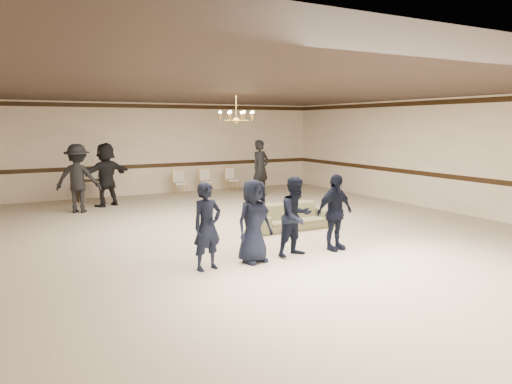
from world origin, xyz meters
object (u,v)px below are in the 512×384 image
boy_a (207,226)px  banquet_chair_left (180,183)px  boy_d (335,212)px  banquet_chair_right (232,180)px  adult_mid (106,174)px  adult_right (261,168)px  settee (292,216)px  boy_b (254,221)px  boy_c (296,217)px  chandelier (236,107)px  banquet_chair_mid (207,181)px  adult_left (78,178)px  console_table (89,190)px

boy_a → banquet_chair_left: size_ratio=1.74×
boy_d → banquet_chair_right: boy_d is taller
adult_mid → adult_right: same height
boy_d → banquet_chair_left: 8.38m
boy_a → adult_mid: adult_mid is taller
settee → banquet_chair_left: size_ratio=2.31×
boy_b → boy_c: size_ratio=1.00×
chandelier → boy_d: size_ratio=0.62×
boy_b → banquet_chair_mid: bearing=60.1°
adult_mid → banquet_chair_left: bearing=178.0°
adult_left → banquet_chair_mid: adult_left is taller
chandelier → banquet_chair_left: bearing=86.2°
boy_c → boy_d: bearing=-10.6°
adult_right → banquet_chair_right: bearing=90.8°
adult_left → adult_mid: 1.14m
boy_a → banquet_chair_left: (2.46, 8.37, -0.32)m
adult_right → chandelier: bearing=-141.4°
banquet_chair_left → banquet_chair_right: bearing=2.7°
settee → adult_right: size_ratio=1.04×
banquet_chair_mid → console_table: 4.01m
adult_mid → banquet_chair_right: 4.83m
boy_b → adult_left: (-2.03, 6.63, 0.21)m
boy_c → banquet_chair_mid: size_ratio=1.74×
boy_b → boy_c: 0.90m
boy_c → boy_a: bearing=169.4°
boy_c → adult_mid: adult_mid is taller
adult_left → banquet_chair_mid: size_ratio=2.21×
adult_right → banquet_chair_mid: bearing=119.3°
boy_b → adult_right: (3.97, 6.93, 0.21)m
banquet_chair_left → adult_left: bearing=-151.4°
chandelier → boy_b: chandelier is taller
boy_d → banquet_chair_left: (-0.24, 8.37, -0.32)m
boy_b → banquet_chair_right: bearing=54.1°
banquet_chair_mid → banquet_chair_right: bearing=5.5°
settee → banquet_chair_right: size_ratio=2.31×
boy_a → banquet_chair_right: bearing=50.4°
banquet_chair_right → boy_d: bearing=-99.7°
settee → banquet_chair_left: banquet_chair_left is taller
adult_left → banquet_chair_left: 4.02m
boy_b → banquet_chair_right: 9.10m
boy_c → banquet_chair_mid: bearing=68.2°
boy_c → adult_left: bearing=103.3°
console_table → boy_c: bearing=-79.4°
banquet_chair_mid → adult_right: bearing=-40.1°
banquet_chair_left → banquet_chair_right: size_ratio=1.00×
boy_b → chandelier: bearing=56.2°
boy_c → settee: bearing=48.5°
boy_a → boy_c: (1.80, 0.00, 0.00)m
chandelier → banquet_chair_mid: 5.90m
adult_left → adult_mid: (0.90, 0.70, 0.00)m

